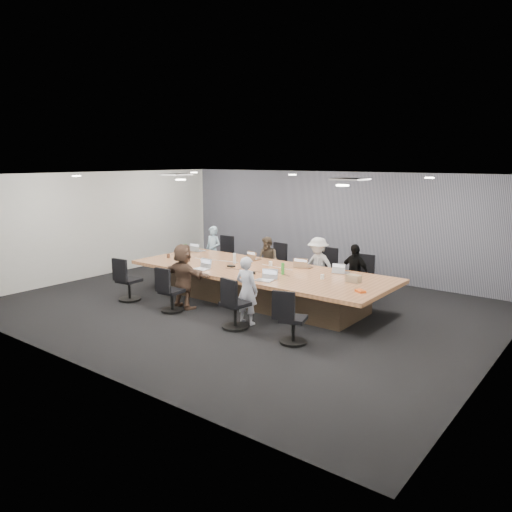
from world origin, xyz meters
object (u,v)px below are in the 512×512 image
Objects in this scene: chair_1 at (276,267)px; person_5 at (184,276)px; laptop_2 at (305,267)px; person_6 at (247,290)px; chair_2 at (325,273)px; chair_7 at (293,323)px; laptop_3 at (343,272)px; person_1 at (268,261)px; chair_0 at (222,258)px; laptop_5 at (201,269)px; chair_5 at (172,295)px; bottle_green_right at (283,269)px; snack_packet at (360,291)px; stapler at (252,273)px; conference_table at (259,284)px; mug_brown at (168,256)px; canvas_bag at (354,278)px; person_2 at (318,266)px; laptop_6 at (264,280)px; person_0 at (213,251)px; bottle_green_left at (186,249)px; laptop_1 at (254,259)px; chair_4 at (129,284)px; chair_6 at (235,308)px.

chair_1 is 3.07m from person_5.
laptop_2 is 0.26× the size of person_6.
chair_7 is (1.32, -3.40, -0.06)m from chair_2.
person_1 is at bearing -21.29° from laptop_3.
laptop_5 is at bearing 118.40° from chair_0.
chair_5 is 3.07m from person_1.
chair_0 is 4.52m from person_6.
bottle_green_right is (1.69, 1.25, 0.17)m from person_5.
stapler is at bearing -178.95° from snack_packet.
laptop_2 is 0.93m from laptop_3.
conference_table is 4.54× the size of person_6.
mug_brown is 4.78m from canvas_bag.
person_1 is at bearing 164.89° from chair_0.
laptop_5 is at bearing -16.70° from mug_brown.
person_2 reaches higher than laptop_2.
bottle_green_right is 1.62× the size of stapler.
laptop_6 is 2.24× the size of stapler.
bottle_green_left is (-0.02, -1.02, 0.19)m from person_0.
chair_1 is 2.38m from stapler.
person_6 is 2.13m from canvas_bag.
person_0 is at bearing -20.60° from laptop_2.
mug_brown is (-1.81, -1.68, 0.18)m from person_1.
person_0 is at bearing 134.61° from stapler.
person_2 is 0.97× the size of person_5.
laptop_6 is (1.47, -1.60, 0.00)m from laptop_1.
chair_7 is 4.80× the size of stapler.
laptop_5 is (-0.24, -1.60, 0.00)m from laptop_1.
laptop_2 and laptop_3 have the same top height.
canvas_bag is at bearing -135.39° from person_6.
person_5 is (0.00, 0.35, 0.33)m from chair_5.
chair_5 is (-1.69, -3.40, -0.07)m from chair_2.
bottle_green_left is (-3.34, 1.13, 0.11)m from laptop_6.
chair_5 is at bearing -87.28° from laptop_5.
chair_2 is 1.12× the size of chair_4.
chair_4 is 0.57× the size of person_2.
canvas_bag reaches higher than chair_4.
conference_table is 2.67m from bottle_green_left.
person_5 is 1.05× the size of person_6.
stapler is (0.91, -2.17, 0.37)m from chair_1.
bottle_green_right is 1.32× the size of snack_packet.
snack_packet is (1.01, -1.22, 0.01)m from laptop_3.
bottle_green_right is at bearing 38.88° from chair_5.
chair_1 is 2.75m from mug_brown.
chair_2 reaches higher than laptop_1.
bottle_green_left reaches higher than laptop_2.
person_1 reaches higher than chair_6.
laptop_1 is at bearing 160.17° from snack_packet.
chair_1 is 1.01× the size of chair_6.
bottle_green_left is (-4.25, -0.47, 0.11)m from laptop_3.
bottle_green_right is (3.30, -1.45, 0.19)m from person_0.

